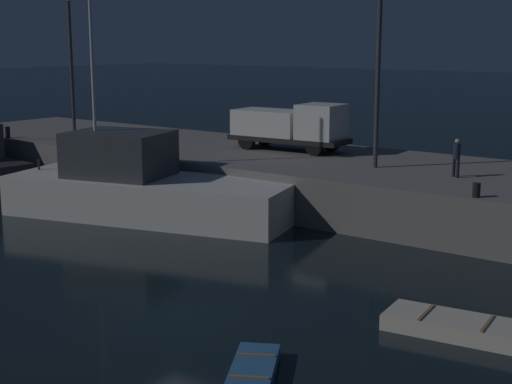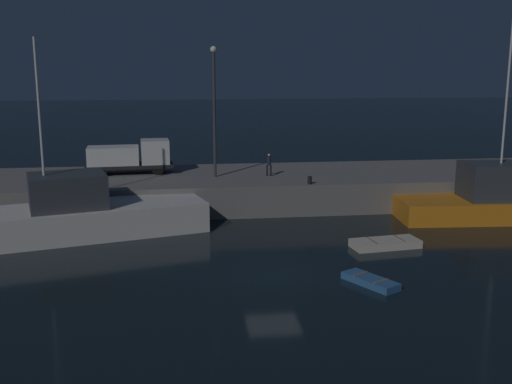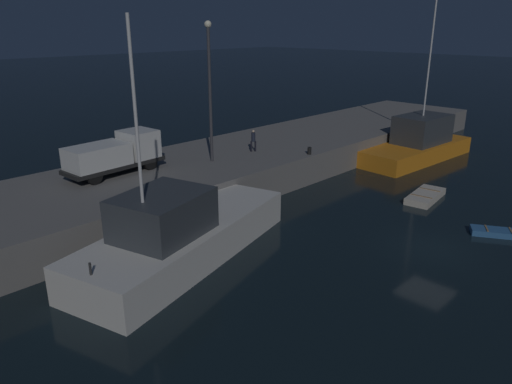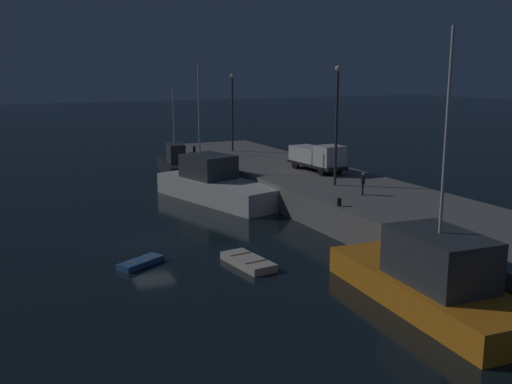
% 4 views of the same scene
% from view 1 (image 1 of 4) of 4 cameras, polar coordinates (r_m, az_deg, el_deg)
% --- Properties ---
extents(ground_plane, '(320.00, 320.00, 0.00)m').
position_cam_1_polar(ground_plane, '(21.53, -6.11, -9.31)').
color(ground_plane, black).
extents(pier_quay, '(60.92, 9.56, 2.07)m').
position_cam_1_polar(pier_quay, '(33.80, 12.13, -0.04)').
color(pier_quay, slate).
rests_on(pier_quay, ground).
extents(fishing_trawler_red, '(13.15, 7.27, 11.11)m').
position_cam_1_polar(fishing_trawler_red, '(33.19, -8.42, 0.31)').
color(fishing_trawler_red, silver).
rests_on(fishing_trawler_red, ground).
extents(dinghy_orange_near, '(3.82, 1.95, 0.46)m').
position_cam_1_polar(dinghy_orange_near, '(20.90, 14.69, -9.66)').
color(dinghy_orange_near, beige).
rests_on(dinghy_orange_near, ground).
extents(rowboat_white_mid, '(2.20, 2.86, 0.36)m').
position_cam_1_polar(rowboat_white_mid, '(17.74, -0.25, -13.36)').
color(rowboat_white_mid, '#2D6099').
rests_on(rowboat_white_mid, ground).
extents(lamp_post_west, '(0.44, 0.44, 8.06)m').
position_cam_1_polar(lamp_post_west, '(46.78, -13.67, 10.08)').
color(lamp_post_west, '#38383D').
rests_on(lamp_post_west, pier_quay).
extents(lamp_post_east, '(0.44, 0.44, 8.84)m').
position_cam_1_polar(lamp_post_east, '(33.21, 9.15, 10.54)').
color(lamp_post_east, '#38383D').
rests_on(lamp_post_east, pier_quay).
extents(utility_truck, '(6.24, 2.48, 2.39)m').
position_cam_1_polar(utility_truck, '(38.24, 2.61, 4.97)').
color(utility_truck, black).
rests_on(utility_truck, pier_quay).
extents(dockworker, '(0.40, 0.40, 1.56)m').
position_cam_1_polar(dockworker, '(31.81, 14.75, 2.66)').
color(dockworker, black).
rests_on(dockworker, pier_quay).
extents(bollard_west, '(0.28, 0.28, 0.51)m').
position_cam_1_polar(bollard_west, '(28.04, 16.14, 0.13)').
color(bollard_west, black).
rests_on(bollard_west, pier_quay).
extents(bollard_central, '(0.28, 0.28, 0.63)m').
position_cam_1_polar(bollard_central, '(45.45, -18.06, 4.27)').
color(bollard_central, black).
rests_on(bollard_central, pier_quay).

